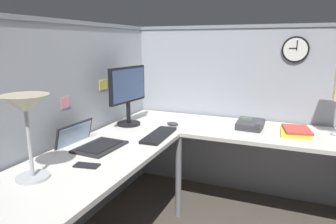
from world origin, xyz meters
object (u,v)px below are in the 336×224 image
object	(u,v)px
desk_lamp_dome	(26,111)
wall_clock	(295,50)
monitor	(128,91)
cell_phone	(87,165)
office_phone	(251,125)
book_stack	(296,131)
computer_mouse	(173,124)
keyboard	(159,135)
laptop	(89,143)

from	to	relation	value
desk_lamp_dome	wall_clock	bearing A→B (deg)	-34.83
monitor	desk_lamp_dome	distance (m)	1.13
cell_phone	wall_clock	xyz separation A→B (m)	(1.50, -1.05, 0.63)
monitor	office_phone	size ratio (longest dim) A/B	2.26
desk_lamp_dome	book_stack	distance (m)	1.91
cell_phone	computer_mouse	bearing A→B (deg)	-17.59
monitor	keyboard	distance (m)	0.51
computer_mouse	book_stack	size ratio (longest dim) A/B	0.34
laptop	desk_lamp_dome	world-z (taller)	desk_lamp_dome
office_phone	computer_mouse	bearing A→B (deg)	102.55
office_phone	book_stack	size ratio (longest dim) A/B	0.72
cell_phone	wall_clock	world-z (taller)	wall_clock
monitor	keyboard	xyz separation A→B (m)	(-0.20, -0.38, -0.28)
monitor	office_phone	xyz separation A→B (m)	(0.26, -0.99, -0.26)
desk_lamp_dome	wall_clock	xyz separation A→B (m)	(1.74, -1.21, 0.27)
monitor	wall_clock	world-z (taller)	wall_clock
monitor	office_phone	world-z (taller)	monitor
keyboard	desk_lamp_dome	world-z (taller)	desk_lamp_dome
office_phone	wall_clock	world-z (taller)	wall_clock
office_phone	wall_clock	xyz separation A→B (m)	(0.35, -0.28, 0.60)
computer_mouse	wall_clock	xyz separation A→B (m)	(0.49, -0.92, 0.62)
cell_phone	wall_clock	size ratio (longest dim) A/B	0.65
wall_clock	desk_lamp_dome	bearing A→B (deg)	145.17
book_stack	computer_mouse	bearing A→B (deg)	98.38
keyboard	wall_clock	bearing A→B (deg)	-50.73
computer_mouse	cell_phone	xyz separation A→B (m)	(-1.01, 0.13, -0.01)
laptop	wall_clock	bearing A→B (deg)	-46.36
computer_mouse	wall_clock	world-z (taller)	wall_clock
monitor	desk_lamp_dome	bearing A→B (deg)	-176.58
desk_lamp_dome	book_stack	bearing A→B (deg)	-42.34
keyboard	monitor	bearing A→B (deg)	58.64
computer_mouse	desk_lamp_dome	world-z (taller)	desk_lamp_dome
laptop	cell_phone	xyz separation A→B (m)	(-0.30, -0.21, -0.02)
laptop	keyboard	bearing A→B (deg)	-42.96
keyboard	desk_lamp_dome	bearing A→B (deg)	158.55
book_stack	keyboard	bearing A→B (deg)	115.99
wall_clock	book_stack	bearing A→B (deg)	-170.55
keyboard	computer_mouse	xyz separation A→B (m)	(0.32, 0.02, 0.01)
laptop	office_phone	bearing A→B (deg)	-48.90
cell_phone	office_phone	size ratio (longest dim) A/B	0.65
cell_phone	office_phone	distance (m)	1.38
laptop	office_phone	size ratio (longest dim) A/B	1.80
keyboard	computer_mouse	distance (m)	0.32
wall_clock	keyboard	bearing A→B (deg)	132.16
keyboard	desk_lamp_dome	xyz separation A→B (m)	(-0.92, 0.31, 0.35)
office_phone	laptop	bearing A→B (deg)	131.10
keyboard	laptop	bearing A→B (deg)	134.15
monitor	wall_clock	xyz separation A→B (m)	(0.61, -1.28, 0.34)
laptop	wall_clock	xyz separation A→B (m)	(1.20, -1.26, 0.61)
monitor	cell_phone	distance (m)	0.96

